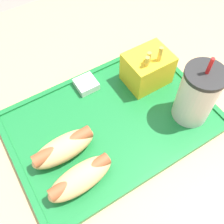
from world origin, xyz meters
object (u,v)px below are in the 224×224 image
object	(u,v)px
soda_cup	(197,95)
hot_dog_near	(63,148)
hot_dog_far	(81,178)
fries_carton	(147,69)
sauce_cup_mayo	(86,84)

from	to	relation	value
soda_cup	hot_dog_near	bearing A→B (deg)	-11.73
hot_dog_far	fries_carton	size ratio (longest dim) A/B	1.19
hot_dog_near	sauce_cup_mayo	size ratio (longest dim) A/B	2.78
hot_dog_far	hot_dog_near	bearing A→B (deg)	-90.00
soda_cup	hot_dog_far	xyz separation A→B (m)	(0.27, 0.01, -0.04)
soda_cup	sauce_cup_mayo	bearing A→B (deg)	-50.01
soda_cup	hot_dog_far	bearing A→B (deg)	2.61
hot_dog_far	fries_carton	world-z (taller)	fries_carton
soda_cup	fries_carton	size ratio (longest dim) A/B	1.49
hot_dog_near	fries_carton	distance (m)	0.25
soda_cup	sauce_cup_mayo	size ratio (longest dim) A/B	3.53
soda_cup	sauce_cup_mayo	world-z (taller)	soda_cup
hot_dog_near	fries_carton	world-z (taller)	fries_carton
soda_cup	sauce_cup_mayo	xyz separation A→B (m)	(0.15, -0.18, -0.06)
hot_dog_near	fries_carton	xyz separation A→B (m)	(-0.24, -0.07, 0.01)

